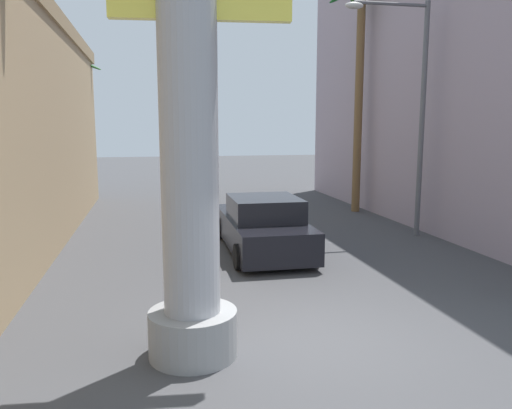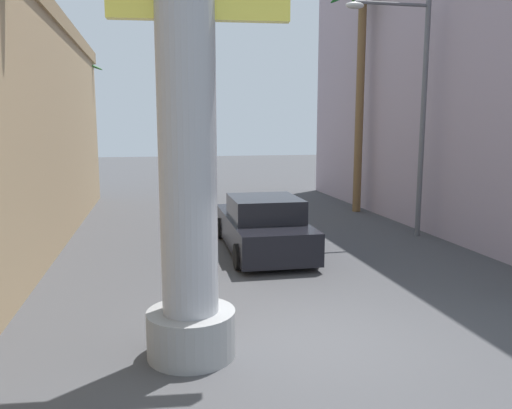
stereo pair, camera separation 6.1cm
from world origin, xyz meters
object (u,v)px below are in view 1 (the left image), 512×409
Objects in this scene: palm_tree_mid_right at (358,78)px; street_lamp at (411,96)px; neon_sign_pole at (188,59)px; car_lead at (262,226)px; palm_tree_far_left at (75,111)px.

street_lamp is at bearing -94.34° from palm_tree_mid_right.
car_lead is (2.42, 6.04, -3.64)m from neon_sign_pole.
palm_tree_mid_right is at bearing 57.25° from neon_sign_pole.
palm_tree_far_left is (-3.84, 17.23, -0.20)m from neon_sign_pole.
neon_sign_pole is 1.40× the size of street_lamp.
palm_tree_mid_right is (0.37, 4.84, 1.00)m from street_lamp.
street_lamp is at bearing 11.67° from car_lead.
neon_sign_pole is at bearing -135.93° from street_lamp.
palm_tree_mid_right is at bearing 48.19° from car_lead.
palm_tree_mid_right is at bearing 85.66° from street_lamp.
palm_tree_far_left is at bearing 155.04° from palm_tree_mid_right.
palm_tree_mid_right is 12.72m from palm_tree_far_left.
palm_tree_far_left is (-11.48, 5.34, -1.20)m from palm_tree_mid_right.
palm_tree_mid_right is at bearing -24.96° from palm_tree_far_left.
street_lamp is at bearing 44.07° from neon_sign_pole.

